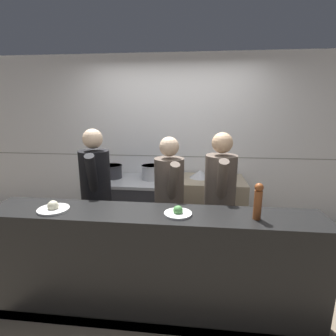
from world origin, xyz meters
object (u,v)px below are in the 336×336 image
Objects in this scene: plated_dish_appetiser at (178,213)px; chef_sous at (169,200)px; sauce_pot at (151,172)px; oven_range at (134,209)px; stock_pot at (112,171)px; chef_head_cook at (96,193)px; pepper_mill at (258,200)px; chef_line at (220,200)px; mixing_bowl_steel at (200,174)px; plated_dish_main at (53,208)px.

chef_sous is (-0.15, 0.69, -0.15)m from plated_dish_appetiser.
sauce_pot is at bearing 95.73° from chef_sous.
stock_pot reaches higher than oven_range.
chef_sous is (0.84, -0.03, -0.04)m from chef_head_cook.
chef_sous is at bearing 138.02° from pepper_mill.
stock_pot is 0.17× the size of chef_line.
mixing_bowl_steel is 1.10× the size of plated_dish_main.
sauce_pot is 0.17× the size of chef_line.
plated_dish_appetiser is at bearing -95.05° from chef_sous.
sauce_pot reaches higher than stock_pot.
chef_head_cook is (-1.61, 0.72, -0.25)m from pepper_mill.
stock_pot is at bearing 138.01° from pepper_mill.
stock_pot is 1.03× the size of sauce_pot.
mixing_bowl_steel is at bearing 3.42° from oven_range.
chef_line is (0.40, 0.68, -0.12)m from plated_dish_appetiser.
sauce_pot is 0.93m from chef_head_cook.
oven_range is 0.91m from chef_head_cook.
sauce_pot is (0.56, -0.01, 0.01)m from stock_pot.
oven_range is at bearing 133.10° from pepper_mill.
stock_pot is at bearing -179.91° from mixing_bowl_steel.
chef_sous is at bearing -112.97° from mixing_bowl_steel.
plated_dish_appetiser reaches higher than oven_range.
chef_head_cook reaches higher than stock_pot.
pepper_mill is 0.18× the size of chef_head_cook.
oven_range is at bearing 147.06° from chef_line.
plated_dish_main reaches higher than sauce_pot.
chef_sous is at bearing -41.99° from stock_pot.
plated_dish_main is 0.16× the size of chef_head_cook.
oven_range is 1.62m from plated_dish_main.
chef_line is at bearing -76.17° from mixing_bowl_steel.
oven_range is at bearing -9.65° from stock_pot.
mixing_bowl_steel is at bearing 50.13° from plated_dish_main.
mixing_bowl_steel is (1.24, 0.00, -0.00)m from stock_pot.
mixing_bowl_steel is 1.26× the size of plated_dish_appetiser.
mixing_bowl_steel is 0.89m from chef_sous.
plated_dish_appetiser is at bearing -50.09° from chef_head_cook.
mixing_bowl_steel is at bearing 49.94° from chef_sous.
sauce_pot reaches higher than oven_range.
plated_dish_appetiser reaches higher than sauce_pot.
sauce_pot is 0.93× the size of mixing_bowl_steel.
mixing_bowl_steel is at bearing 82.47° from plated_dish_appetiser.
chef_sous is (0.93, 0.71, -0.16)m from plated_dish_main.
pepper_mill is (0.63, -0.01, 0.14)m from plated_dish_appetiser.
plated_dish_main is 0.16× the size of chef_line.
sauce_pot is at bearing 10.72° from oven_range.
chef_line reaches higher than sauce_pot.
pepper_mill is at bearing -46.90° from oven_range.
chef_line reaches higher than pepper_mill.
sauce_pot is 1.88m from pepper_mill.
stock_pot is at bearing 179.31° from sauce_pot.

